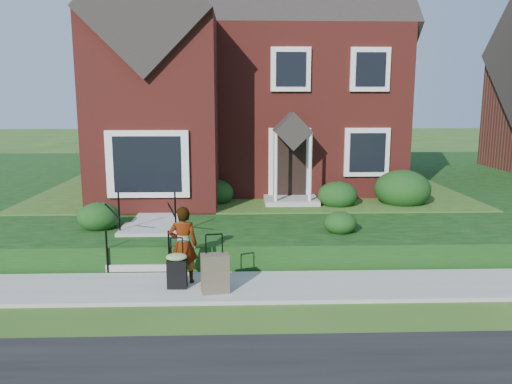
{
  "coord_description": "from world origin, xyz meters",
  "views": [
    {
      "loc": [
        -0.34,
        -9.34,
        3.64
      ],
      "look_at": [
        0.03,
        2.0,
        1.58
      ],
      "focal_mm": 35.0,
      "sensor_mm": 36.0,
      "label": 1
    }
  ],
  "objects_px": {
    "front_steps": "(147,241)",
    "woman": "(183,245)",
    "suitcase_olive": "(215,273)",
    "suitcase_black": "(177,269)"
  },
  "relations": [
    {
      "from": "woman",
      "to": "suitcase_black",
      "type": "xyz_separation_m",
      "value": [
        -0.1,
        -0.31,
        -0.39
      ]
    },
    {
      "from": "front_steps",
      "to": "suitcase_black",
      "type": "distance_m",
      "value": 2.16
    },
    {
      "from": "front_steps",
      "to": "suitcase_olive",
      "type": "relative_size",
      "value": 1.8
    },
    {
      "from": "woman",
      "to": "suitcase_olive",
      "type": "distance_m",
      "value": 0.94
    },
    {
      "from": "front_steps",
      "to": "suitcase_olive",
      "type": "distance_m",
      "value": 2.76
    },
    {
      "from": "suitcase_black",
      "to": "suitcase_olive",
      "type": "relative_size",
      "value": 0.89
    },
    {
      "from": "front_steps",
      "to": "woman",
      "type": "bearing_deg",
      "value": -57.82
    },
    {
      "from": "woman",
      "to": "suitcase_olive",
      "type": "relative_size",
      "value": 1.38
    },
    {
      "from": "suitcase_black",
      "to": "suitcase_olive",
      "type": "height_order",
      "value": "suitcase_olive"
    },
    {
      "from": "front_steps",
      "to": "suitcase_black",
      "type": "relative_size",
      "value": 2.02
    }
  ]
}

